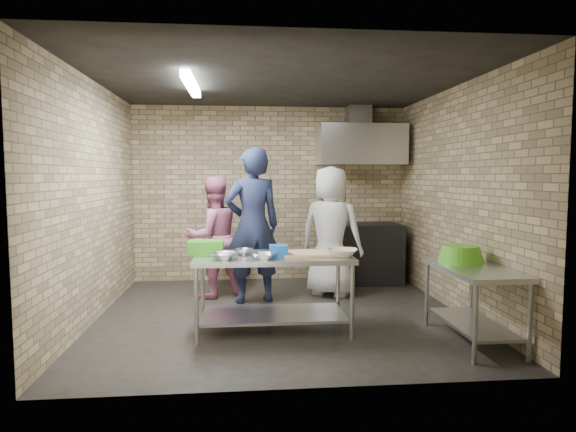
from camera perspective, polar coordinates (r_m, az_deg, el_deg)
The scene contains 26 objects.
floor at distance 5.83m, azimuth -0.81°, elevation -11.51°, with size 4.20×4.20×0.00m, color black.
ceiling at distance 5.70m, azimuth -0.84°, elevation 15.55°, with size 4.20×4.20×0.00m, color black.
back_wall at distance 7.60m, azimuth -2.05°, elevation 2.62°, with size 4.20×0.06×2.70m, color tan.
front_wall at distance 3.62m, azimuth 1.75°, elevation 0.28°, with size 4.20×0.06×2.70m, color tan.
left_wall at distance 5.82m, azimuth -21.90°, elevation 1.63°, with size 0.06×4.00×2.70m, color tan.
right_wall at distance 6.14m, azimuth 19.12°, elevation 1.85°, with size 0.06×4.00×2.70m, color tan.
prep_table at distance 5.14m, azimuth -1.75°, elevation -9.05°, with size 1.62×0.81×0.81m, color #B7BABE.
side_counter at distance 5.17m, azimuth 20.89°, elevation -9.65°, with size 0.60×1.20×0.75m, color silver.
stove at distance 7.54m, azimuth 8.45°, elevation -4.32°, with size 1.20×0.70×0.90m, color black.
range_hood at distance 7.51m, azimuth 8.52°, elevation 8.27°, with size 1.30×0.60×0.60m, color silver.
hood_duct at distance 7.70m, azimuth 8.28°, elevation 11.55°, with size 0.35×0.30×0.30m, color #A5A8AD.
wall_shelf at distance 7.76m, azimuth 10.32°, elevation 6.80°, with size 0.80×0.20×0.04m, color #3F2B19.
fluorescent_fixture at distance 5.69m, azimuth -11.27°, elevation 14.85°, with size 0.10×1.25×0.08m, color white.
green_crate at distance 5.17m, azimuth -9.63°, elevation -3.65°, with size 0.36×0.27×0.14m, color green.
blue_tub at distance 4.96m, azimuth -1.11°, elevation -4.11°, with size 0.18×0.18×0.12m, color #175BAF.
cutting_board at distance 5.08m, azimuth 2.21°, elevation -4.42°, with size 0.50×0.38×0.03m, color #D8B37D.
mixing_bowl_a at distance 4.85m, azimuth -7.53°, elevation -4.67°, with size 0.25×0.25×0.06m, color silver.
mixing_bowl_b at distance 5.10m, azimuth -5.18°, elevation -4.21°, with size 0.19×0.19×0.06m, color silver.
mixing_bowl_c at distance 4.84m, azimuth -2.78°, elevation -4.70°, with size 0.23×0.23×0.06m, color silver.
ceramic_bowl at distance 5.00m, azimuth 6.39°, elevation -4.29°, with size 0.31×0.31×0.08m, color beige.
green_basin at distance 5.29m, azimuth 19.64°, elevation -4.20°, with size 0.46×0.46×0.17m, color #59C626, non-canonical shape.
bottle_red at distance 7.70m, azimuth 8.53°, elevation 7.66°, with size 0.07×0.07×0.18m, color #B22619.
bottle_green at distance 7.81m, azimuth 11.40°, elevation 7.46°, with size 0.06×0.06×0.15m, color green.
man_navy at distance 6.23m, azimuth -4.18°, elevation -1.12°, with size 0.73×0.48×1.99m, color #141B33.
woman_pink at distance 6.61m, azimuth -8.80°, elevation -2.45°, with size 0.79×0.61×1.62m, color #C3678C.
woman_white at distance 6.62m, azimuth 5.06°, elevation -1.79°, with size 0.86×0.56×1.76m, color white.
Camera 1 is at (-0.45, -5.58, 1.63)m, focal length 30.28 mm.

